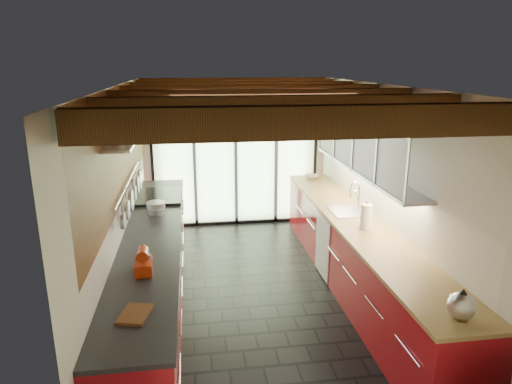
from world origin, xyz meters
TOP-DOWN VIEW (x-y plane):
  - ground at (0.00, 0.00)m, footprint 5.50×5.50m
  - room_shell at (0.00, 0.00)m, footprint 5.50×5.50m
  - ceiling_beams at (-0.00, 0.38)m, footprint 3.14×5.06m
  - glass_door at (0.00, 2.69)m, footprint 2.95×0.10m
  - left_counter at (-1.28, 0.00)m, footprint 0.68×5.00m
  - range_stove at (-1.28, 1.45)m, footprint 0.66×0.90m
  - right_counter at (1.27, 0.00)m, footprint 0.68×5.00m
  - sink_assembly at (1.29, 0.40)m, footprint 0.45×0.52m
  - upper_cabinets_right at (1.43, 0.30)m, footprint 0.34×3.00m
  - left_wall_fixtures at (-1.47, 0.29)m, footprint 0.28×2.60m
  - stand_mixer at (-1.27, -1.06)m, footprint 0.17×0.29m
  - pot_large at (-1.27, 0.71)m, footprint 0.27×0.27m
  - pot_small at (-1.27, 0.68)m, footprint 0.28×0.28m
  - cutting_board at (-1.27, -1.85)m, footprint 0.28×0.35m
  - kettle at (1.27, -2.25)m, footprint 0.24×0.28m
  - paper_towel at (1.27, -0.24)m, footprint 0.17×0.17m
  - soap_bottle at (1.27, -0.19)m, footprint 0.08×0.08m
  - bowl at (1.27, 2.25)m, footprint 0.26×0.26m

SIDE VIEW (x-z plane):
  - ground at x=0.00m, z-range 0.00..0.00m
  - right_counter at x=1.27m, z-range 0.00..0.92m
  - left_counter at x=-1.28m, z-range 0.00..0.92m
  - range_stove at x=-1.28m, z-range -0.01..0.96m
  - cutting_board at x=-1.27m, z-range 0.92..0.95m
  - bowl at x=1.27m, z-range 0.92..0.98m
  - sink_assembly at x=1.29m, z-range 0.75..1.17m
  - pot_small at x=-1.27m, z-range 0.92..1.01m
  - pot_large at x=-1.27m, z-range 0.92..1.07m
  - soap_bottle at x=1.27m, z-range 0.92..1.10m
  - stand_mixer at x=-1.27m, z-range 0.89..1.15m
  - kettle at x=1.27m, z-range 0.90..1.17m
  - paper_towel at x=1.27m, z-range 0.89..1.25m
  - room_shell at x=0.00m, z-range -1.10..4.40m
  - glass_door at x=0.00m, z-range 0.21..3.11m
  - left_wall_fixtures at x=-1.47m, z-range 1.31..2.26m
  - upper_cabinets_right at x=1.43m, z-range 0.35..3.35m
  - ceiling_beams at x=0.00m, z-range 0.01..4.91m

